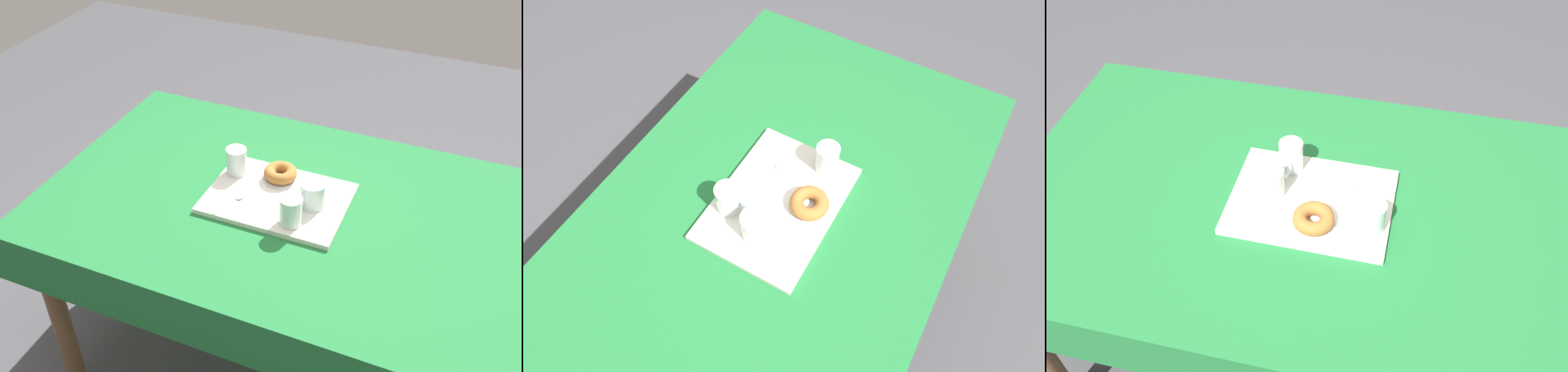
{
  "view_description": "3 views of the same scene",
  "coord_description": "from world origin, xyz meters",
  "views": [
    {
      "loc": [
        -0.45,
        1.32,
        1.89
      ],
      "look_at": [
        0.1,
        0.03,
        0.83
      ],
      "focal_mm": 40.76,
      "sensor_mm": 36.0,
      "label": 1
    },
    {
      "loc": [
        -0.51,
        -0.34,
        1.88
      ],
      "look_at": [
        0.09,
        -0.0,
        0.82
      ],
      "focal_mm": 32.38,
      "sensor_mm": 36.0,
      "label": 2
    },
    {
      "loc": [
        0.27,
        -0.97,
        1.9
      ],
      "look_at": [
        0.04,
        0.01,
        0.82
      ],
      "focal_mm": 39.24,
      "sensor_mm": 36.0,
      "label": 3
    }
  ],
  "objects": [
    {
      "name": "water_glass_near",
      "position": [
        -0.03,
        0.1,
        0.83
      ],
      "size": [
        0.07,
        0.07,
        0.09
      ],
      "color": "silver",
      "rests_on": "serving_tray"
    },
    {
      "name": "tea_mug_left",
      "position": [
        -0.06,
        0.0,
        0.83
      ],
      "size": [
        0.08,
        0.11,
        0.08
      ],
      "color": "silver",
      "rests_on": "serving_tray"
    },
    {
      "name": "ground_plane",
      "position": [
        0.0,
        0.0,
        0.0
      ],
      "size": [
        6.0,
        6.0,
        0.0
      ],
      "primitive_type": "plane",
      "color": "#47474C"
    },
    {
      "name": "serving_tray",
      "position": [
        0.05,
        -0.0,
        0.78
      ],
      "size": [
        0.42,
        0.31,
        0.02
      ],
      "primitive_type": "cube",
      "color": "silver",
      "rests_on": "dining_table"
    },
    {
      "name": "dining_table",
      "position": [
        0.0,
        0.0,
        0.68
      ],
      "size": [
        1.54,
        0.94,
        0.77
      ],
      "color": "#1E6B33",
      "rests_on": "ground"
    },
    {
      "name": "sugar_donut_left",
      "position": [
        0.08,
        -0.08,
        0.81
      ],
      "size": [
        0.11,
        0.11,
        0.04
      ],
      "primitive_type": "torus",
      "color": "#A3662D",
      "rests_on": "donut_plate_left"
    },
    {
      "name": "water_glass_far",
      "position": [
        0.22,
        -0.06,
        0.83
      ],
      "size": [
        0.07,
        0.07,
        0.09
      ],
      "color": "silver",
      "rests_on": "serving_tray"
    },
    {
      "name": "donut_plate_left",
      "position": [
        0.08,
        -0.08,
        0.79
      ],
      "size": [
        0.11,
        0.11,
        0.01
      ],
      "primitive_type": "cylinder",
      "color": "silver",
      "rests_on": "serving_tray"
    },
    {
      "name": "teaspoon_near",
      "position": [
        0.16,
        0.07,
        0.79
      ],
      "size": [
        0.06,
        0.12,
        0.01
      ],
      "rotation": [
        0.0,
        0.0,
        4.35
      ],
      "color": "silver",
      "rests_on": "serving_tray"
    }
  ]
}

